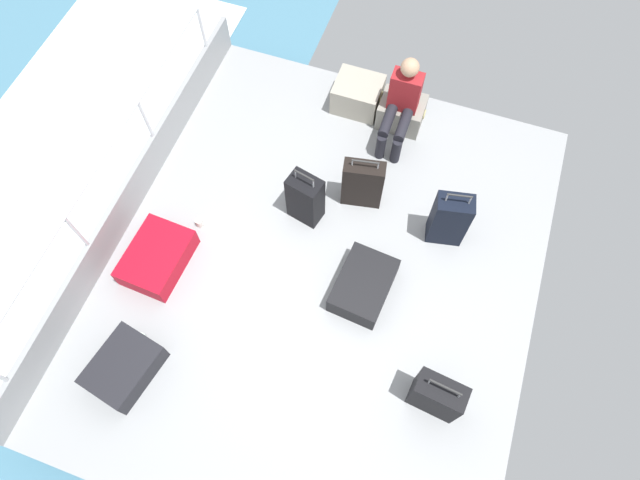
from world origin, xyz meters
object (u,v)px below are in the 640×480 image
(suitcase_0, at_px, (363,285))
(cargo_crate_1, at_px, (401,112))
(suitcase_4, at_px, (449,219))
(suitcase_6, at_px, (305,199))
(suitcase_5, at_px, (157,258))
(suitcase_3, at_px, (124,367))
(cargo_crate_0, at_px, (358,94))
(suitcase_2, at_px, (363,184))
(passenger_seated, at_px, (401,103))
(suitcase_1, at_px, (437,396))
(paper_cup, at_px, (199,222))

(suitcase_0, bearing_deg, cargo_crate_1, 95.79)
(suitcase_4, xyz_separation_m, suitcase_6, (-1.48, -0.24, -0.03))
(suitcase_0, bearing_deg, suitcase_6, 142.69)
(suitcase_5, bearing_deg, suitcase_3, -78.75)
(cargo_crate_0, relative_size, suitcase_2, 0.78)
(passenger_seated, distance_m, suitcase_3, 3.95)
(suitcase_2, bearing_deg, suitcase_0, -71.55)
(cargo_crate_1, height_order, suitcase_5, cargo_crate_1)
(cargo_crate_0, bearing_deg, suitcase_6, -92.42)
(suitcase_3, distance_m, suitcase_4, 3.49)
(suitcase_1, xyz_separation_m, suitcase_5, (-3.04, 0.44, -0.16))
(suitcase_3, height_order, suitcase_4, suitcase_4)
(suitcase_3, bearing_deg, cargo_crate_1, 66.13)
(cargo_crate_1, xyz_separation_m, suitcase_3, (-1.65, -3.74, -0.04))
(suitcase_5, distance_m, paper_cup, 0.59)
(suitcase_0, height_order, suitcase_4, suitcase_4)
(suitcase_4, bearing_deg, passenger_seated, 126.57)
(suitcase_3, bearing_deg, suitcase_1, 13.62)
(suitcase_2, bearing_deg, suitcase_1, -55.68)
(suitcase_1, height_order, suitcase_3, suitcase_1)
(suitcase_1, relative_size, suitcase_2, 0.91)
(cargo_crate_0, distance_m, cargo_crate_1, 0.56)
(paper_cup, bearing_deg, passenger_seated, 48.52)
(suitcase_0, distance_m, suitcase_4, 1.11)
(suitcase_2, bearing_deg, cargo_crate_0, 109.35)
(cargo_crate_0, distance_m, suitcase_5, 2.99)
(cargo_crate_1, bearing_deg, suitcase_2, -95.70)
(suitcase_0, xyz_separation_m, suitcase_6, (-0.85, 0.65, 0.20))
(cargo_crate_0, xyz_separation_m, paper_cup, (-1.11, -2.14, -0.14))
(cargo_crate_1, relative_size, suitcase_4, 0.66)
(suitcase_1, bearing_deg, suitcase_5, 171.72)
(cargo_crate_1, distance_m, passenger_seated, 0.41)
(cargo_crate_0, bearing_deg, suitcase_5, -116.12)
(suitcase_0, height_order, suitcase_6, suitcase_6)
(suitcase_3, bearing_deg, suitcase_0, 39.16)
(suitcase_1, distance_m, suitcase_2, 2.27)
(cargo_crate_1, distance_m, suitcase_1, 3.27)
(suitcase_3, height_order, paper_cup, suitcase_3)
(passenger_seated, xyz_separation_m, suitcase_1, (1.16, -2.88, -0.25))
(suitcase_2, distance_m, paper_cup, 1.81)
(passenger_seated, relative_size, paper_cup, 10.47)
(passenger_seated, bearing_deg, cargo_crate_0, 155.93)
(suitcase_6, bearing_deg, suitcase_1, -39.93)
(suitcase_2, bearing_deg, suitcase_3, -121.02)
(cargo_crate_0, height_order, paper_cup, cargo_crate_0)
(suitcase_1, height_order, suitcase_5, suitcase_1)
(suitcase_5, distance_m, suitcase_6, 1.65)
(suitcase_1, relative_size, suitcase_6, 0.87)
(suitcase_3, bearing_deg, cargo_crate_0, 73.98)
(suitcase_2, xyz_separation_m, suitcase_3, (-1.54, -2.55, -0.19))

